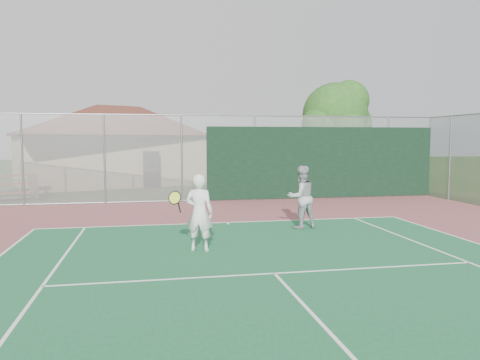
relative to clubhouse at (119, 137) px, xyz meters
name	(u,v)px	position (x,y,z in m)	size (l,w,h in m)	color
back_fence	(257,160)	(6.13, -9.30, -0.98)	(20.08, 0.11, 3.53)	gray
clubhouse	(119,137)	(0.00, 0.00, 0.00)	(13.95, 11.33, 5.21)	tan
tree	(337,118)	(11.23, -5.41, 0.99)	(3.96, 3.76, 5.53)	#392815
player_white_front	(199,213)	(2.82, -17.81, -1.77)	(1.13, 0.78, 1.74)	silver
player_grey_back	(301,198)	(5.95, -15.66, -1.76)	(0.98, 0.83, 1.77)	#A2A5A7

